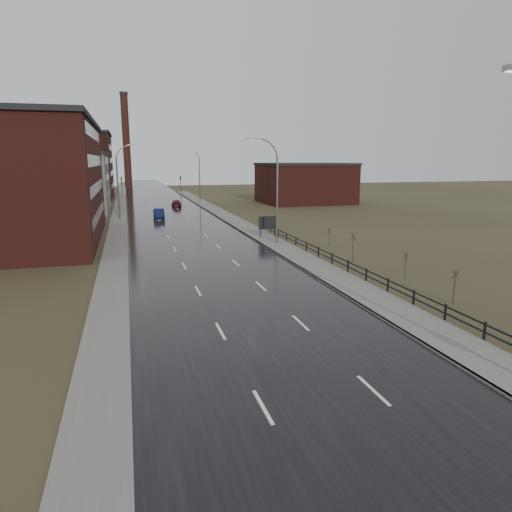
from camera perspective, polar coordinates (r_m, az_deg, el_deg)
ground at (r=15.62m, az=14.39°, el=-23.95°), size 320.00×320.00×0.00m
road at (r=71.70m, az=-10.24°, el=4.46°), size 14.00×300.00×0.06m
sidewalk_right at (r=49.13m, az=2.73°, el=1.36°), size 3.20×180.00×0.18m
curb_right at (r=48.68m, az=1.04°, el=1.27°), size 0.16×180.00×0.18m
sidewalk_left at (r=71.39m, az=-16.82°, el=4.14°), size 2.40×260.00×0.12m
warehouse_mid at (r=89.60m, az=-23.20°, el=8.51°), size 16.32×20.40×10.50m
warehouse_far at (r=119.92m, az=-23.92°, el=10.27°), size 26.52×24.48×15.50m
building_right at (r=100.04m, az=6.10°, el=9.07°), size 18.36×16.32×8.50m
smokestack at (r=160.94m, az=-15.92°, el=13.74°), size 2.70×2.70×30.70m
streetlight_right_mid at (r=49.33m, az=2.32°, el=8.14°), size 3.36×0.28×11.35m
streetlight_left at (r=72.89m, az=-16.68°, el=8.86°), size 3.36×0.28×11.35m
streetlight_right_far at (r=102.00m, az=-7.24°, el=9.98°), size 3.36×0.28×11.35m
guardrail at (r=34.75m, az=14.17°, el=-2.38°), size 0.10×53.05×1.10m
shrub_c at (r=31.70m, az=23.56°, el=-3.43°), size 0.55×0.58×2.31m
shrub_d at (r=37.73m, az=18.20°, el=-0.94°), size 0.48×0.51×2.02m
shrub_e at (r=41.94m, az=12.02°, el=1.20°), size 0.65×0.69×2.77m
shrub_f at (r=49.57m, az=9.13°, el=2.43°), size 0.47×0.49×1.96m
billboard at (r=53.99m, az=1.48°, el=4.10°), size 2.28×0.17×2.60m
traffic_light_left at (r=130.89m, az=-16.50°, el=9.45°), size 0.58×2.73×5.30m
traffic_light_right at (r=131.71m, az=-9.43°, el=9.79°), size 0.58×2.73×5.30m
car_near at (r=73.54m, az=-12.07°, el=5.15°), size 1.72×4.70×1.54m
car_far at (r=92.48m, az=-9.94°, el=6.52°), size 1.64×4.05×1.38m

